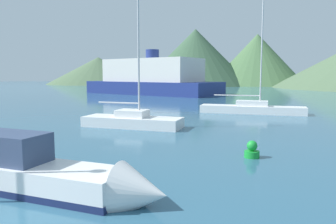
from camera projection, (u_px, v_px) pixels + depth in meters
name	position (u px, v px, depth m)	size (l,w,h in m)	color
motorboat_near	(27.00, 172.00, 9.77)	(8.90, 1.64, 2.04)	white
sailboat_inner	(252.00, 108.00, 28.74)	(9.06, 2.34, 11.11)	white
sailboat_middle	(132.00, 120.00, 21.28)	(6.58, 2.35, 8.59)	white
ferry_distant	(152.00, 78.00, 56.93)	(25.11, 14.61, 7.62)	navy
buoy_marker	(252.00, 151.00, 13.52)	(0.62, 0.62, 0.71)	green
hill_west	(98.00, 71.00, 113.44)	(34.89, 34.89, 9.22)	#4C6647
hill_central	(195.00, 57.00, 101.18)	(34.67, 34.67, 17.19)	#38563D
hill_east	(257.00, 60.00, 100.48)	(29.06, 29.06, 15.62)	#476B42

